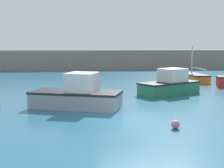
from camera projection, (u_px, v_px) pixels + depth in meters
name	position (u px, v px, depth m)	size (l,w,h in m)	color
ground_plane	(125.00, 122.00, 14.90)	(120.00, 120.00, 0.20)	#235B7A
harbor_breakwater	(93.00, 60.00, 47.09)	(49.75, 3.22, 2.88)	gray
sailboat_twin_hulled	(191.00, 77.00, 31.22)	(1.86, 5.92, 3.48)	orange
motorboat_grey_hull	(78.00, 95.00, 17.77)	(5.52, 3.74, 2.01)	gray
cabin_cruiser_white	(170.00, 85.00, 22.75)	(4.98, 3.86, 1.87)	#287A4C
fishing_dinghy_green	(75.00, 78.00, 31.20)	(1.84, 2.49, 0.57)	white
mooring_buoy_pink	(175.00, 124.00, 13.28)	(0.38, 0.38, 0.38)	#EA668C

